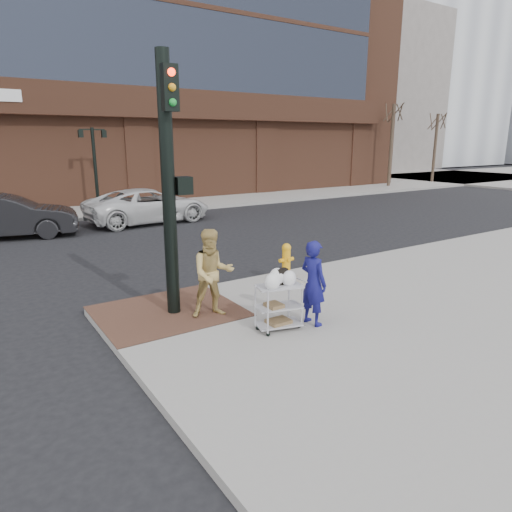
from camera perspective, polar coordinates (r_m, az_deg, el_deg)
ground at (r=9.11m, az=-5.20°, el=-8.74°), size 220.00×220.00×0.00m
sidewalk_far at (r=42.85m, az=-10.81°, el=9.38°), size 65.00×36.00×0.15m
brick_curb_ramp at (r=9.58m, az=-10.98°, el=-6.77°), size 2.80×2.40×0.01m
filler_block at (r=63.41m, az=11.31°, el=18.96°), size 14.00×20.00×18.00m
bare_tree_a at (r=36.86m, az=16.89°, el=17.93°), size 1.80×1.80×7.20m
bare_tree_b at (r=41.85m, az=21.83°, el=16.38°), size 1.80×1.80×6.70m
lamp_post at (r=24.18m, az=-19.53°, el=11.27°), size 1.32×0.22×4.00m
traffic_signal_pole at (r=8.92m, az=-10.74°, el=9.38°), size 0.61×0.51×5.00m
woman_blue at (r=8.61m, az=7.17°, el=-3.35°), size 0.46×0.63×1.63m
pedestrian_tan at (r=8.96m, az=-5.44°, el=-2.17°), size 0.99×0.86×1.76m
sedan_dark at (r=19.28m, az=-28.75°, el=4.34°), size 5.18×2.78×1.62m
minivan_white at (r=20.74m, az=-13.28°, el=6.15°), size 5.61×2.89×1.51m
utility_cart at (r=8.41m, az=2.87°, el=-5.82°), size 0.91×0.65×1.14m
fire_hydrant at (r=11.54m, az=3.81°, el=-0.55°), size 0.42×0.30×0.90m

